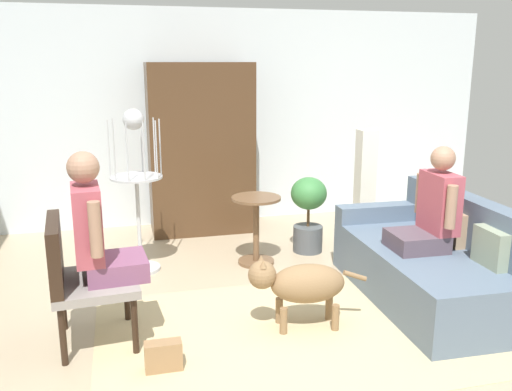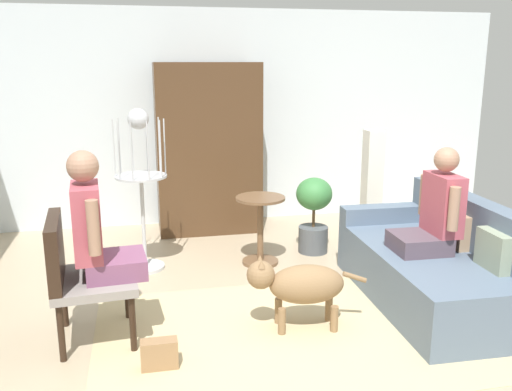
{
  "view_description": "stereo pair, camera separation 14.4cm",
  "coord_description": "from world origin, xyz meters",
  "px_view_note": "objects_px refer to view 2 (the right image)",
  "views": [
    {
      "loc": [
        -1.27,
        -3.42,
        1.91
      ],
      "look_at": [
        -0.3,
        0.39,
        0.94
      ],
      "focal_mm": 38.39,
      "sensor_mm": 36.0,
      "label": 1
    },
    {
      "loc": [
        -1.13,
        -3.45,
        1.91
      ],
      "look_at": [
        -0.3,
        0.39,
        0.94
      ],
      "focal_mm": 38.39,
      "sensor_mm": 36.0,
      "label": 2
    }
  ],
  "objects_px": {
    "potted_plant": "(314,210)",
    "column_lamp": "(372,187)",
    "person_on_couch": "(435,212)",
    "dog": "(300,284)",
    "armchair": "(76,269)",
    "person_on_armchair": "(96,228)",
    "round_end_table": "(260,225)",
    "bird_cage_stand": "(141,178)",
    "handbag": "(159,354)",
    "armoire_cabinet": "(208,149)",
    "couch": "(435,266)"
  },
  "relations": [
    {
      "from": "bird_cage_stand",
      "to": "column_lamp",
      "type": "xyz_separation_m",
      "value": [
        2.41,
        0.32,
        -0.28
      ]
    },
    {
      "from": "round_end_table",
      "to": "potted_plant",
      "type": "xyz_separation_m",
      "value": [
        0.6,
        0.21,
        0.06
      ]
    },
    {
      "from": "armchair",
      "to": "person_on_couch",
      "type": "xyz_separation_m",
      "value": [
        2.71,
        0.07,
        0.22
      ]
    },
    {
      "from": "potted_plant",
      "to": "armoire_cabinet",
      "type": "height_order",
      "value": "armoire_cabinet"
    },
    {
      "from": "person_on_couch",
      "to": "column_lamp",
      "type": "height_order",
      "value": "person_on_couch"
    },
    {
      "from": "round_end_table",
      "to": "handbag",
      "type": "xyz_separation_m",
      "value": [
        -1.04,
        -1.7,
        -0.28
      ]
    },
    {
      "from": "bird_cage_stand",
      "to": "handbag",
      "type": "height_order",
      "value": "bird_cage_stand"
    },
    {
      "from": "round_end_table",
      "to": "column_lamp",
      "type": "xyz_separation_m",
      "value": [
        1.31,
        0.41,
        0.22
      ]
    },
    {
      "from": "person_on_couch",
      "to": "bird_cage_stand",
      "type": "height_order",
      "value": "bird_cage_stand"
    },
    {
      "from": "dog",
      "to": "handbag",
      "type": "relative_size",
      "value": 3.74
    },
    {
      "from": "person_on_armchair",
      "to": "bird_cage_stand",
      "type": "bearing_deg",
      "value": 76.27
    },
    {
      "from": "couch",
      "to": "column_lamp",
      "type": "distance_m",
      "value": 1.57
    },
    {
      "from": "person_on_armchair",
      "to": "handbag",
      "type": "height_order",
      "value": "person_on_armchair"
    },
    {
      "from": "potted_plant",
      "to": "column_lamp",
      "type": "height_order",
      "value": "column_lamp"
    },
    {
      "from": "person_on_armchair",
      "to": "armchair",
      "type": "bearing_deg",
      "value": -175.21
    },
    {
      "from": "armchair",
      "to": "person_on_couch",
      "type": "distance_m",
      "value": 2.72
    },
    {
      "from": "column_lamp",
      "to": "dog",
      "type": "bearing_deg",
      "value": -126.74
    },
    {
      "from": "person_on_couch",
      "to": "person_on_armchair",
      "type": "relative_size",
      "value": 0.94
    },
    {
      "from": "armchair",
      "to": "round_end_table",
      "type": "bearing_deg",
      "value": 37.91
    },
    {
      "from": "dog",
      "to": "column_lamp",
      "type": "height_order",
      "value": "column_lamp"
    },
    {
      "from": "dog",
      "to": "column_lamp",
      "type": "distance_m",
      "value": 2.23
    },
    {
      "from": "round_end_table",
      "to": "potted_plant",
      "type": "distance_m",
      "value": 0.64
    },
    {
      "from": "person_on_couch",
      "to": "round_end_table",
      "type": "xyz_separation_m",
      "value": [
        -1.15,
        1.14,
        -0.37
      ]
    },
    {
      "from": "person_on_couch",
      "to": "dog",
      "type": "height_order",
      "value": "person_on_couch"
    },
    {
      "from": "armoire_cabinet",
      "to": "person_on_armchair",
      "type": "bearing_deg",
      "value": -113.96
    },
    {
      "from": "bird_cage_stand",
      "to": "armoire_cabinet",
      "type": "bearing_deg",
      "value": 55.99
    },
    {
      "from": "armchair",
      "to": "column_lamp",
      "type": "relative_size",
      "value": 0.74
    },
    {
      "from": "person_on_armchair",
      "to": "bird_cage_stand",
      "type": "height_order",
      "value": "bird_cage_stand"
    },
    {
      "from": "person_on_armchair",
      "to": "handbag",
      "type": "distance_m",
      "value": 0.95
    },
    {
      "from": "dog",
      "to": "armoire_cabinet",
      "type": "distance_m",
      "value": 2.66
    },
    {
      "from": "armchair",
      "to": "armoire_cabinet",
      "type": "bearing_deg",
      "value": 63.3
    },
    {
      "from": "potted_plant",
      "to": "column_lamp",
      "type": "bearing_deg",
      "value": 16.17
    },
    {
      "from": "round_end_table",
      "to": "potted_plant",
      "type": "height_order",
      "value": "potted_plant"
    },
    {
      "from": "armchair",
      "to": "bird_cage_stand",
      "type": "height_order",
      "value": "bird_cage_stand"
    },
    {
      "from": "round_end_table",
      "to": "handbag",
      "type": "bearing_deg",
      "value": -121.37
    },
    {
      "from": "dog",
      "to": "person_on_couch",
      "type": "bearing_deg",
      "value": 10.58
    },
    {
      "from": "person_on_armchair",
      "to": "potted_plant",
      "type": "xyz_separation_m",
      "value": [
        2.01,
        1.41,
        -0.37
      ]
    },
    {
      "from": "potted_plant",
      "to": "armoire_cabinet",
      "type": "relative_size",
      "value": 0.41
    },
    {
      "from": "dog",
      "to": "armoire_cabinet",
      "type": "relative_size",
      "value": 0.46
    },
    {
      "from": "couch",
      "to": "armoire_cabinet",
      "type": "distance_m",
      "value": 2.87
    },
    {
      "from": "person_on_couch",
      "to": "couch",
      "type": "bearing_deg",
      "value": 19.53
    },
    {
      "from": "armchair",
      "to": "column_lamp",
      "type": "height_order",
      "value": "column_lamp"
    },
    {
      "from": "couch",
      "to": "person_on_armchair",
      "type": "distance_m",
      "value": 2.66
    },
    {
      "from": "armchair",
      "to": "person_on_armchair",
      "type": "distance_m",
      "value": 0.31
    },
    {
      "from": "armchair",
      "to": "armoire_cabinet",
      "type": "height_order",
      "value": "armoire_cabinet"
    },
    {
      "from": "round_end_table",
      "to": "potted_plant",
      "type": "bearing_deg",
      "value": 19.08
    },
    {
      "from": "person_on_armchair",
      "to": "round_end_table",
      "type": "relative_size",
      "value": 1.33
    },
    {
      "from": "bird_cage_stand",
      "to": "armoire_cabinet",
      "type": "relative_size",
      "value": 0.79
    },
    {
      "from": "person_on_couch",
      "to": "round_end_table",
      "type": "bearing_deg",
      "value": 135.29
    },
    {
      "from": "armoire_cabinet",
      "to": "handbag",
      "type": "height_order",
      "value": "armoire_cabinet"
    }
  ]
}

